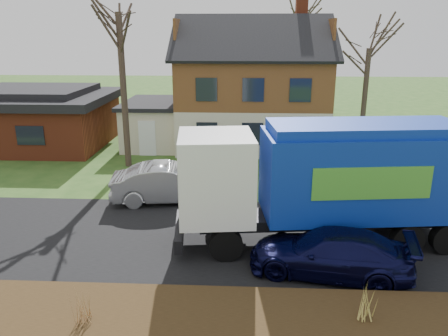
{
  "coord_description": "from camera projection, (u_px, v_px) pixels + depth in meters",
  "views": [
    {
      "loc": [
        1.59,
        -14.17,
        7.09
      ],
      "look_at": [
        0.76,
        2.5,
        1.86
      ],
      "focal_mm": 35.0,
      "sensor_mm": 36.0,
      "label": 1
    }
  ],
  "objects": [
    {
      "name": "grass_clump_mid",
      "position": [
        80.0,
        306.0,
        10.54
      ],
      "size": [
        0.33,
        0.27,
        0.91
      ],
      "color": "#A47748",
      "rests_on": "mulch_verge"
    },
    {
      "name": "silver_sedan",
      "position": [
        171.0,
        183.0,
        18.86
      ],
      "size": [
        5.24,
        2.46,
        1.66
      ],
      "primitive_type": "imported",
      "rotation": [
        0.0,
        0.0,
        1.71
      ],
      "color": "#A3A7AB",
      "rests_on": "ground"
    },
    {
      "name": "main_house",
      "position": [
        244.0,
        82.0,
        27.68
      ],
      "size": [
        12.95,
        8.95,
        9.26
      ],
      "color": "beige",
      "rests_on": "ground"
    },
    {
      "name": "ranch_house",
      "position": [
        35.0,
        117.0,
        28.11
      ],
      "size": [
        9.8,
        8.2,
        3.7
      ],
      "color": "#91391F",
      "rests_on": "ground"
    },
    {
      "name": "road",
      "position": [
        199.0,
        237.0,
        15.7
      ],
      "size": [
        80.0,
        7.0,
        0.02
      ],
      "primitive_type": "cube",
      "color": "black",
      "rests_on": "ground"
    },
    {
      "name": "mulch_verge",
      "position": [
        177.0,
        330.0,
        10.6
      ],
      "size": [
        80.0,
        3.5,
        0.3
      ],
      "primitive_type": "cube",
      "color": "black",
      "rests_on": "ground"
    },
    {
      "name": "tree_front_east",
      "position": [
        371.0,
        28.0,
        22.97
      ],
      "size": [
        3.21,
        3.21,
        8.92
      ],
      "color": "#3D3125",
      "rests_on": "ground"
    },
    {
      "name": "garbage_truck",
      "position": [
        331.0,
        176.0,
        14.7
      ],
      "size": [
        10.13,
        3.74,
        4.24
      ],
      "rotation": [
        0.0,
        0.0,
        0.11
      ],
      "color": "black",
      "rests_on": "ground"
    },
    {
      "name": "navy_wagon",
      "position": [
        330.0,
        253.0,
        13.17
      ],
      "size": [
        5.14,
        2.88,
        1.41
      ],
      "primitive_type": "imported",
      "rotation": [
        0.0,
        0.0,
        -1.77
      ],
      "color": "black",
      "rests_on": "ground"
    },
    {
      "name": "grass_clump_east",
      "position": [
        368.0,
        304.0,
        10.59
      ],
      "size": [
        0.37,
        0.3,
        0.92
      ],
      "color": "tan",
      "rests_on": "mulch_verge"
    },
    {
      "name": "tree_back",
      "position": [
        301.0,
        4.0,
        34.14
      ],
      "size": [
        3.45,
        3.45,
        10.94
      ],
      "color": "#393122",
      "rests_on": "ground"
    },
    {
      "name": "ground",
      "position": [
        199.0,
        238.0,
        15.7
      ],
      "size": [
        120.0,
        120.0,
        0.0
      ],
      "primitive_type": "plane",
      "color": "#294E1A",
      "rests_on": "ground"
    }
  ]
}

